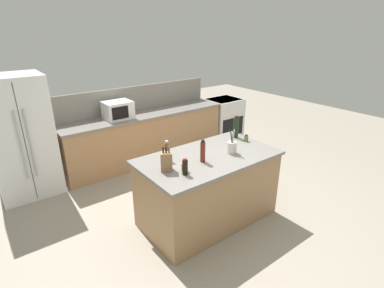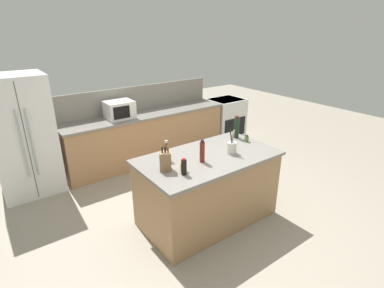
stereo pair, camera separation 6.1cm
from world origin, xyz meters
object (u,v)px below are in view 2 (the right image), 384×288
(refrigerator, at_px, (23,136))
(vinegar_bottle, at_px, (202,152))
(utensil_crock, at_px, (232,147))
(spice_jar_oregano, at_px, (247,139))
(knife_block, at_px, (165,161))
(soy_sauce_bottle, at_px, (184,167))
(honey_jar, at_px, (183,167))
(range_oven, at_px, (225,119))
(microwave, at_px, (119,110))
(pepper_grinder, at_px, (167,151))
(wine_bottle, at_px, (236,128))

(refrigerator, height_order, vinegar_bottle, refrigerator)
(utensil_crock, relative_size, spice_jar_oregano, 3.31)
(knife_block, distance_m, soy_sauce_bottle, 0.23)
(soy_sauce_bottle, bearing_deg, knife_block, 118.19)
(refrigerator, bearing_deg, utensil_crock, -48.85)
(knife_block, distance_m, honey_jar, 0.21)
(refrigerator, xyz_separation_m, soy_sauce_bottle, (1.23, -2.47, 0.11))
(range_oven, distance_m, vinegar_bottle, 3.43)
(refrigerator, distance_m, microwave, 1.56)
(utensil_crock, bearing_deg, range_oven, 48.79)
(microwave, relative_size, spice_jar_oregano, 4.90)
(pepper_grinder, bearing_deg, utensil_crock, -23.11)
(refrigerator, bearing_deg, wine_bottle, -38.13)
(microwave, height_order, pepper_grinder, microwave)
(soy_sauce_bottle, distance_m, honey_jar, 0.09)
(spice_jar_oregano, height_order, pepper_grinder, pepper_grinder)
(refrigerator, distance_m, range_oven, 4.11)
(refrigerator, relative_size, honey_jar, 16.00)
(soy_sauce_bottle, distance_m, vinegar_bottle, 0.39)
(utensil_crock, bearing_deg, honey_jar, -176.67)
(microwave, height_order, spice_jar_oregano, microwave)
(range_oven, xyz_separation_m, soy_sauce_bottle, (-2.85, -2.42, 0.56))
(microwave, xyz_separation_m, vinegar_bottle, (0.05, -2.28, -0.02))
(microwave, height_order, honey_jar, microwave)
(spice_jar_oregano, relative_size, vinegar_bottle, 0.34)
(pepper_grinder, height_order, vinegar_bottle, vinegar_bottle)
(soy_sauce_bottle, relative_size, pepper_grinder, 0.77)
(utensil_crock, relative_size, soy_sauce_bottle, 1.64)
(refrigerator, height_order, utensil_crock, refrigerator)
(microwave, xyz_separation_m, honey_jar, (-0.27, -2.35, -0.10))
(pepper_grinder, distance_m, vinegar_bottle, 0.44)
(knife_block, distance_m, spice_jar_oregano, 1.40)
(knife_block, xyz_separation_m, soy_sauce_bottle, (0.11, -0.21, -0.02))
(knife_block, bearing_deg, pepper_grinder, 87.94)
(range_oven, xyz_separation_m, honey_jar, (-2.81, -2.35, 0.53))
(range_oven, height_order, honey_jar, honey_jar)
(spice_jar_oregano, height_order, soy_sauce_bottle, soy_sauce_bottle)
(honey_jar, height_order, vinegar_bottle, vinegar_bottle)
(knife_block, bearing_deg, honey_jar, -10.60)
(pepper_grinder, height_order, honey_jar, pepper_grinder)
(spice_jar_oregano, xyz_separation_m, vinegar_bottle, (-0.92, -0.15, 0.09))
(wine_bottle, bearing_deg, utensil_crock, -139.57)
(refrigerator, relative_size, spice_jar_oregano, 19.06)
(soy_sauce_bottle, xyz_separation_m, pepper_grinder, (0.05, 0.44, 0.03))
(microwave, distance_m, utensil_crock, 2.37)
(honey_jar, height_order, wine_bottle, wine_bottle)
(refrigerator, xyz_separation_m, spice_jar_oregano, (2.52, -2.18, 0.06))
(range_oven, distance_m, wine_bottle, 2.56)
(range_oven, bearing_deg, wine_bottle, -129.22)
(wine_bottle, bearing_deg, vinegar_bottle, -158.57)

